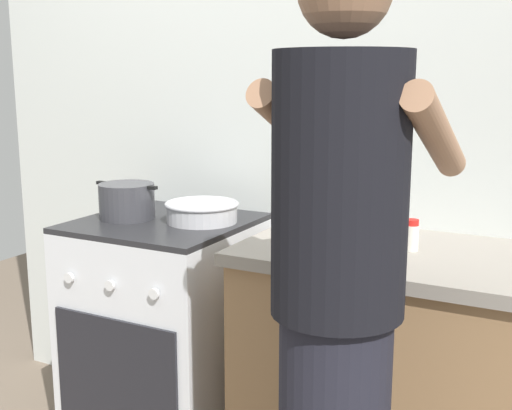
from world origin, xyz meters
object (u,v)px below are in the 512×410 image
Objects in this scene: mixing_bowl at (202,211)px; person at (337,328)px; utensil_crock at (358,202)px; spice_bottle at (412,236)px; pot at (127,201)px; stove_range at (167,335)px.

person is at bearing -39.69° from mixing_bowl.
utensil_crock is 0.82m from person.
utensil_crock reaches higher than spice_bottle.
pot reaches higher than spice_bottle.
mixing_bowl is (0.28, 0.08, -0.02)m from pot.
stove_range is 3.31× the size of pot.
utensil_crock reaches higher than pot.
spice_bottle is 0.60m from person.
utensil_crock is (0.68, 0.19, 0.55)m from stove_range.
spice_bottle is at bearing 88.86° from person.
stove_range is at bearing 146.89° from person.
pot is 1.00× the size of mixing_bowl.
pot is at bearing 151.93° from person.
stove_range is 3.32× the size of mixing_bowl.
utensil_crock is (0.82, 0.22, 0.03)m from pot.
utensil_crock is 3.32× the size of spice_bottle.
pot reaches higher than stove_range.
utensil_crock is (0.54, 0.15, 0.06)m from mixing_bowl.
spice_bottle is (0.23, -0.18, -0.05)m from utensil_crock.
mixing_bowl is 0.56m from utensil_crock.
spice_bottle is (0.92, 0.01, 0.50)m from stove_range.
pot is at bearing -166.87° from stove_range.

